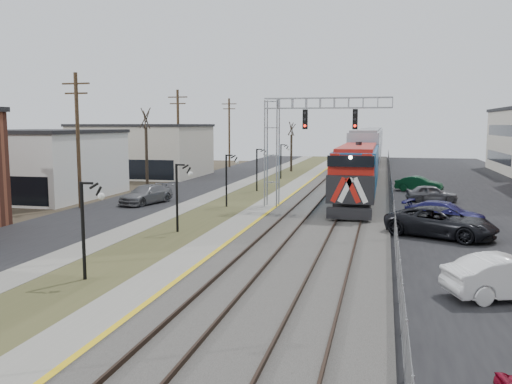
% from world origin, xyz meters
% --- Properties ---
extents(ground, '(160.00, 160.00, 0.00)m').
position_xyz_m(ground, '(0.00, 0.00, 0.00)').
color(ground, '#473D2D').
rests_on(ground, ground).
extents(street_west, '(7.00, 120.00, 0.04)m').
position_xyz_m(street_west, '(-11.50, 35.00, 0.02)').
color(street_west, black).
rests_on(street_west, ground).
extents(sidewalk, '(2.00, 120.00, 0.08)m').
position_xyz_m(sidewalk, '(-7.00, 35.00, 0.04)').
color(sidewalk, gray).
rests_on(sidewalk, ground).
extents(grass_median, '(4.00, 120.00, 0.06)m').
position_xyz_m(grass_median, '(-4.00, 35.00, 0.03)').
color(grass_median, '#464726').
rests_on(grass_median, ground).
extents(platform, '(2.00, 120.00, 0.24)m').
position_xyz_m(platform, '(-1.00, 35.00, 0.12)').
color(platform, gray).
rests_on(platform, ground).
extents(ballast_bed, '(8.00, 120.00, 0.20)m').
position_xyz_m(ballast_bed, '(4.00, 35.00, 0.10)').
color(ballast_bed, '#595651').
rests_on(ballast_bed, ground).
extents(parking_lot, '(16.00, 120.00, 0.04)m').
position_xyz_m(parking_lot, '(16.00, 35.00, 0.02)').
color(parking_lot, black).
rests_on(parking_lot, ground).
extents(platform_edge, '(0.24, 120.00, 0.01)m').
position_xyz_m(platform_edge, '(-0.12, 35.00, 0.24)').
color(platform_edge, gold).
rests_on(platform_edge, platform).
extents(track_near, '(1.58, 120.00, 0.15)m').
position_xyz_m(track_near, '(2.00, 35.00, 0.28)').
color(track_near, '#2D2119').
rests_on(track_near, ballast_bed).
extents(track_far, '(1.58, 120.00, 0.15)m').
position_xyz_m(track_far, '(5.50, 35.00, 0.28)').
color(track_far, '#2D2119').
rests_on(track_far, ballast_bed).
extents(train, '(3.00, 85.85, 5.33)m').
position_xyz_m(train, '(5.50, 67.34, 2.92)').
color(train, '#135C9F').
rests_on(train, ground).
extents(signal_gantry, '(9.00, 1.07, 8.15)m').
position_xyz_m(signal_gantry, '(1.22, 27.99, 5.59)').
color(signal_gantry, gray).
rests_on(signal_gantry, ground).
extents(lampposts, '(0.14, 62.14, 4.00)m').
position_xyz_m(lampposts, '(-4.00, 18.29, 2.00)').
color(lampposts, black).
rests_on(lampposts, ground).
extents(utility_poles, '(0.28, 80.28, 10.00)m').
position_xyz_m(utility_poles, '(-14.50, 25.00, 5.00)').
color(utility_poles, '#4C3823').
rests_on(utility_poles, ground).
extents(fence, '(0.04, 120.00, 1.60)m').
position_xyz_m(fence, '(8.20, 35.00, 0.80)').
color(fence, gray).
rests_on(fence, ground).
extents(bare_trees, '(12.30, 42.30, 5.95)m').
position_xyz_m(bare_trees, '(-12.66, 38.91, 2.70)').
color(bare_trees, '#382D23').
rests_on(bare_trees, ground).
extents(car_lot_b, '(4.98, 3.16, 1.55)m').
position_xyz_m(car_lot_b, '(12.10, 9.44, 0.77)').
color(car_lot_b, white).
rests_on(car_lot_b, ground).
extents(car_lot_c, '(6.56, 5.00, 1.65)m').
position_xyz_m(car_lot_c, '(10.72, 20.05, 0.83)').
color(car_lot_c, black).
rests_on(car_lot_c, ground).
extents(car_lot_d, '(5.38, 3.66, 1.45)m').
position_xyz_m(car_lot_d, '(11.30, 24.00, 0.72)').
color(car_lot_d, '#181751').
rests_on(car_lot_d, ground).
extents(car_lot_e, '(4.10, 1.88, 1.36)m').
position_xyz_m(car_lot_e, '(11.35, 34.48, 0.68)').
color(car_lot_e, slate).
rests_on(car_lot_e, ground).
extents(car_lot_f, '(4.49, 2.58, 1.40)m').
position_xyz_m(car_lot_f, '(10.76, 41.26, 0.70)').
color(car_lot_f, '#0C3C20').
rests_on(car_lot_f, ground).
extents(car_street_b, '(3.31, 5.40, 1.46)m').
position_xyz_m(car_street_b, '(-10.62, 28.12, 0.73)').
color(car_street_b, slate).
rests_on(car_street_b, ground).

